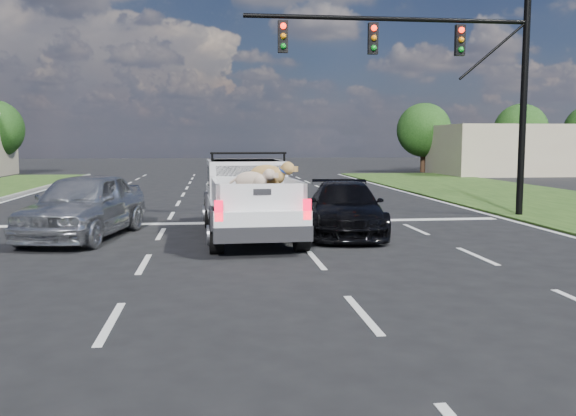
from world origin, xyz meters
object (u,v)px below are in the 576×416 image
Objects in this scene: traffic_signal at (453,69)px; pickup_truck at (249,197)px; silver_sedan at (84,205)px; black_coupe at (345,208)px.

traffic_signal reaches higher than pickup_truck.
pickup_truck is at bearing 7.18° from silver_sedan.
pickup_truck is at bearing -154.54° from traffic_signal.
traffic_signal is 8.23m from pickup_truck.
traffic_signal reaches higher than black_coupe.
black_coupe is at bearing 9.79° from silver_sedan.
traffic_signal is at bearing 44.09° from black_coupe.
traffic_signal is 1.55× the size of pickup_truck.
pickup_truck is 1.20× the size of silver_sedan.
traffic_signal is at bearing 23.21° from pickup_truck.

